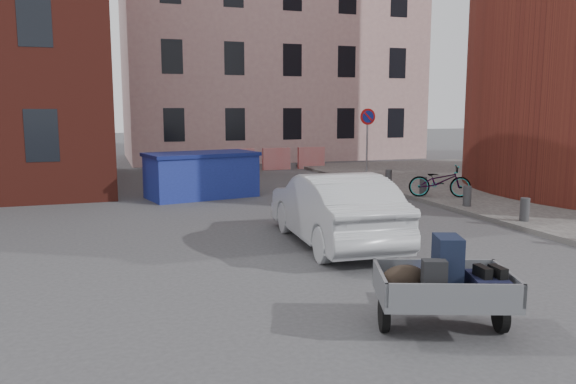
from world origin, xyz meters
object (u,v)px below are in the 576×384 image
object	(u,v)px
trailer	(443,284)
silver_car	(333,208)
dumpster	(202,175)
bicycle	(440,181)

from	to	relation	value
trailer	silver_car	bearing A→B (deg)	103.30
dumpster	bicycle	xyz separation A→B (m)	(6.67, -3.02, -0.11)
dumpster	bicycle	world-z (taller)	dumpster
silver_car	bicycle	size ratio (longest dim) A/B	2.45
trailer	dumpster	xyz separation A→B (m)	(-0.91, 11.70, 0.10)
trailer	bicycle	bearing A→B (deg)	76.49
dumpster	silver_car	bearing A→B (deg)	-90.08
trailer	dumpster	distance (m)	11.74
dumpster	silver_car	xyz separation A→B (m)	(1.46, -7.03, 0.03)
trailer	silver_car	xyz separation A→B (m)	(0.55, 4.67, 0.13)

